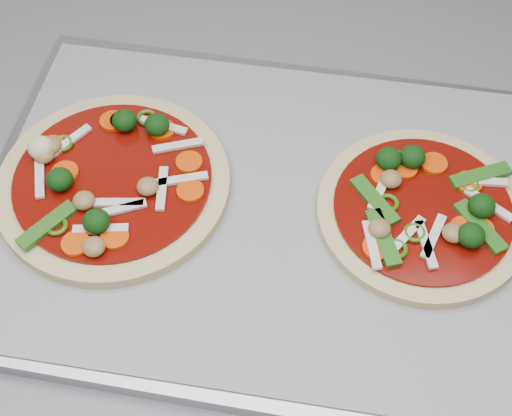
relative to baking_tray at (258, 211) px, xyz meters
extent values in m
cube|color=gray|center=(0.00, 0.00, 0.00)|extent=(0.60, 0.51, 0.02)
cube|color=gray|center=(0.00, 0.00, 0.01)|extent=(0.57, 0.48, 0.00)
cylinder|color=tan|center=(-0.13, 0.04, 0.02)|extent=(0.27, 0.27, 0.01)
cylinder|color=#670C08|center=(-0.13, 0.04, 0.02)|extent=(0.23, 0.23, 0.00)
ellipsoid|color=olive|center=(-0.19, 0.08, 0.03)|extent=(0.03, 0.03, 0.01)
cube|color=#2A5F18|center=(-0.19, -0.01, 0.03)|extent=(0.05, 0.05, 0.00)
cylinder|color=#CE4006|center=(-0.16, -0.03, 0.03)|extent=(0.03, 0.03, 0.00)
cube|color=beige|center=(-0.07, 0.02, 0.03)|extent=(0.05, 0.01, 0.00)
ellipsoid|color=olive|center=(-0.14, -0.04, 0.03)|extent=(0.03, 0.03, 0.01)
ellipsoid|color=olive|center=(-0.10, 0.02, 0.03)|extent=(0.02, 0.02, 0.01)
ellipsoid|color=olive|center=(-0.15, 0.01, 0.03)|extent=(0.03, 0.03, 0.01)
ellipsoid|color=#0E380D|center=(-0.12, 0.09, 0.04)|extent=(0.03, 0.03, 0.02)
cylinder|color=#CE4006|center=(-0.06, 0.01, 0.03)|extent=(0.03, 0.03, 0.00)
ellipsoid|color=olive|center=(-0.14, -0.02, 0.03)|extent=(0.03, 0.03, 0.01)
ellipsoid|color=#0E380D|center=(-0.14, -0.02, 0.04)|extent=(0.03, 0.03, 0.02)
torus|color=#2F520C|center=(-0.18, -0.01, 0.03)|extent=(0.02, 0.02, 0.00)
torus|color=#2F520C|center=(-0.10, 0.10, 0.03)|extent=(0.02, 0.02, 0.00)
cylinder|color=#CE4006|center=(-0.08, 0.09, 0.03)|extent=(0.04, 0.04, 0.00)
ellipsoid|color=#0E380D|center=(-0.09, 0.09, 0.04)|extent=(0.03, 0.03, 0.02)
cube|color=beige|center=(-0.17, 0.08, 0.03)|extent=(0.04, 0.04, 0.00)
cylinder|color=#CE4006|center=(-0.12, 0.10, 0.03)|extent=(0.03, 0.03, 0.00)
cube|color=beige|center=(-0.12, 0.00, 0.03)|extent=(0.05, 0.02, 0.00)
cube|color=beige|center=(-0.13, 0.00, 0.03)|extent=(0.05, 0.01, 0.00)
cube|color=beige|center=(-0.07, 0.06, 0.03)|extent=(0.05, 0.01, 0.00)
ellipsoid|color=#0E380D|center=(-0.17, 0.03, 0.04)|extent=(0.03, 0.03, 0.02)
cube|color=beige|center=(-0.08, 0.09, 0.03)|extent=(0.05, 0.03, 0.00)
ellipsoid|color=beige|center=(-0.19, 0.07, 0.04)|extent=(0.03, 0.03, 0.02)
ellipsoid|color=olive|center=(-0.19, 0.06, 0.03)|extent=(0.03, 0.03, 0.01)
cylinder|color=#CE4006|center=(-0.13, -0.03, 0.03)|extent=(0.03, 0.03, 0.00)
cube|color=beige|center=(-0.09, 0.02, 0.03)|extent=(0.01, 0.05, 0.00)
cylinder|color=#CE4006|center=(-0.19, 0.08, 0.03)|extent=(0.03, 0.03, 0.00)
cylinder|color=#CE4006|center=(-0.13, 0.10, 0.03)|extent=(0.03, 0.03, 0.00)
cylinder|color=#CE4006|center=(-0.17, 0.05, 0.03)|extent=(0.03, 0.03, 0.00)
cube|color=beige|center=(-0.19, 0.04, 0.03)|extent=(0.01, 0.05, 0.00)
cube|color=beige|center=(-0.14, -0.02, 0.03)|extent=(0.05, 0.01, 0.00)
torus|color=#2F520C|center=(-0.18, 0.08, 0.03)|extent=(0.02, 0.02, 0.00)
cylinder|color=#CE4006|center=(-0.06, 0.04, 0.03)|extent=(0.04, 0.04, 0.00)
cylinder|color=tan|center=(0.14, -0.03, 0.02)|extent=(0.24, 0.24, 0.01)
cylinder|color=#670C08|center=(0.14, -0.03, 0.02)|extent=(0.20, 0.20, 0.00)
torus|color=#2F520C|center=(0.13, 0.02, 0.03)|extent=(0.03, 0.03, 0.00)
ellipsoid|color=olive|center=(0.12, 0.00, 0.03)|extent=(0.02, 0.02, 0.01)
ellipsoid|color=#0E380D|center=(0.12, 0.02, 0.03)|extent=(0.03, 0.03, 0.02)
cylinder|color=#CE4006|center=(0.09, -0.07, 0.03)|extent=(0.03, 0.03, 0.00)
cube|color=beige|center=(0.14, -0.06, 0.03)|extent=(0.03, 0.04, 0.00)
cube|color=#2A5F18|center=(0.19, -0.06, 0.03)|extent=(0.03, 0.06, 0.00)
cube|color=beige|center=(0.20, -0.04, 0.03)|extent=(0.04, 0.04, 0.00)
ellipsoid|color=olive|center=(0.16, -0.06, 0.03)|extent=(0.02, 0.02, 0.01)
torus|color=#2F520C|center=(0.11, -0.02, 0.03)|extent=(0.02, 0.02, 0.00)
cylinder|color=#CE4006|center=(0.17, 0.01, 0.03)|extent=(0.04, 0.04, 0.00)
cube|color=beige|center=(0.20, -0.01, 0.03)|extent=(0.05, 0.02, 0.00)
ellipsoid|color=#0E380D|center=(0.19, -0.04, 0.03)|extent=(0.03, 0.03, 0.02)
torus|color=#2F520C|center=(0.13, -0.06, 0.03)|extent=(0.03, 0.03, 0.00)
cube|color=#2A5F18|center=(0.20, 0.00, 0.03)|extent=(0.06, 0.03, 0.00)
cylinder|color=#CE4006|center=(0.19, -0.06, 0.03)|extent=(0.03, 0.03, 0.00)
torus|color=#2F520C|center=(0.11, -0.07, 0.03)|extent=(0.02, 0.02, 0.00)
cube|color=beige|center=(0.14, -0.07, 0.03)|extent=(0.01, 0.05, 0.00)
cylinder|color=#CE4006|center=(0.17, -0.06, 0.03)|extent=(0.03, 0.03, 0.00)
cylinder|color=#CE4006|center=(0.14, 0.01, 0.03)|extent=(0.03, 0.03, 0.00)
ellipsoid|color=olive|center=(0.10, -0.05, 0.03)|extent=(0.03, 0.03, 0.01)
cube|color=#2A5F18|center=(0.10, -0.06, 0.03)|extent=(0.02, 0.06, 0.00)
torus|color=#2F520C|center=(0.14, 0.02, 0.03)|extent=(0.03, 0.03, 0.00)
cylinder|color=#CE4006|center=(0.19, -0.01, 0.03)|extent=(0.03, 0.03, 0.00)
ellipsoid|color=#0E380D|center=(0.15, 0.02, 0.03)|extent=(0.03, 0.03, 0.02)
torus|color=#2F520C|center=(0.19, -0.01, 0.03)|extent=(0.02, 0.02, 0.00)
cube|color=beige|center=(0.09, -0.07, 0.03)|extent=(0.01, 0.05, 0.00)
ellipsoid|color=#0E380D|center=(0.17, -0.07, 0.03)|extent=(0.03, 0.03, 0.02)
cube|color=#2A5F18|center=(0.10, -0.02, 0.03)|extent=(0.04, 0.06, 0.00)
cube|color=beige|center=(0.11, -0.01, 0.03)|extent=(0.03, 0.04, 0.00)
cube|color=beige|center=(0.12, -0.06, 0.03)|extent=(0.04, 0.04, 0.00)
cylinder|color=#CE4006|center=(0.12, 0.01, 0.03)|extent=(0.03, 0.03, 0.00)
camera|label=1|loc=(-0.05, -0.37, 0.54)|focal=50.00mm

